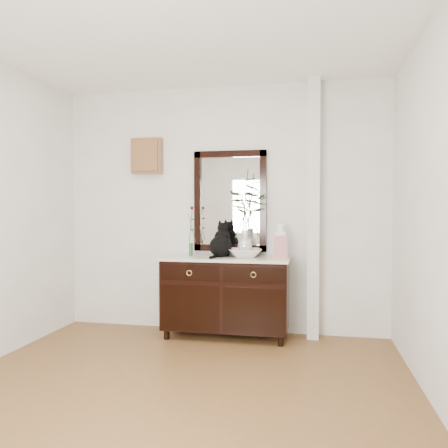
% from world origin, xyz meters
% --- Properties ---
extents(ground_plane, '(3.60, 4.00, 0.02)m').
position_xyz_m(ground_plane, '(0.00, 0.00, -0.01)').
color(ground_plane, brown).
rests_on(ground_plane, ground).
extents(wall_back, '(3.60, 0.04, 2.70)m').
position_xyz_m(wall_back, '(0.00, 1.98, 1.35)').
color(wall_back, white).
rests_on(wall_back, ground).
extents(pilaster, '(0.12, 0.20, 2.70)m').
position_xyz_m(pilaster, '(1.00, 1.90, 1.35)').
color(pilaster, white).
rests_on(pilaster, ground).
extents(sideboard, '(1.33, 0.52, 0.82)m').
position_xyz_m(sideboard, '(0.10, 1.73, 0.47)').
color(sideboard, black).
rests_on(sideboard, ground).
extents(wall_mirror, '(0.80, 0.06, 1.10)m').
position_xyz_m(wall_mirror, '(0.10, 1.97, 1.44)').
color(wall_mirror, black).
rests_on(wall_mirror, wall_back).
extents(key_cabinet, '(0.35, 0.10, 0.40)m').
position_xyz_m(key_cabinet, '(-0.85, 1.94, 1.95)').
color(key_cabinet, brown).
rests_on(key_cabinet, wall_back).
extents(cat, '(0.31, 0.36, 0.37)m').
position_xyz_m(cat, '(0.04, 1.74, 1.03)').
color(cat, black).
rests_on(cat, sideboard).
extents(lotus_bowl, '(0.42, 0.42, 0.09)m').
position_xyz_m(lotus_bowl, '(0.30, 1.76, 0.89)').
color(lotus_bowl, silver).
rests_on(lotus_bowl, sideboard).
extents(vase_branches, '(0.48, 0.48, 0.91)m').
position_xyz_m(vase_branches, '(0.30, 1.76, 1.32)').
color(vase_branches, silver).
rests_on(vase_branches, lotus_bowl).
extents(bud_vase_rose, '(0.07, 0.07, 0.54)m').
position_xyz_m(bud_vase_rose, '(-0.28, 1.74, 1.12)').
color(bud_vase_rose, '#285E30').
rests_on(bud_vase_rose, sideboard).
extents(ginger_jar, '(0.15, 0.15, 0.37)m').
position_xyz_m(ginger_jar, '(0.67, 1.75, 1.04)').
color(ginger_jar, white).
rests_on(ginger_jar, sideboard).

